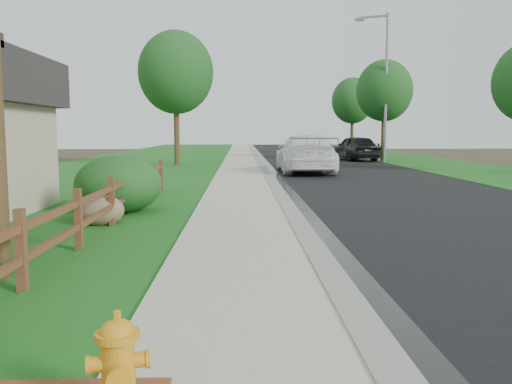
{
  "coord_description": "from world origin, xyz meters",
  "views": [
    {
      "loc": [
        -0.85,
        -3.93,
        2.06
      ],
      "look_at": [
        -0.58,
        5.49,
        1.0
      ],
      "focal_mm": 38.0,
      "sensor_mm": 36.0,
      "label": 1
    }
  ],
  "objects_px": {
    "ranch_fence": "(97,207)",
    "white_suv": "(305,154)",
    "fire_hydrant": "(118,367)",
    "streetlight": "(383,79)",
    "dark_car_mid": "(355,148)"
  },
  "relations": [
    {
      "from": "ranch_fence",
      "to": "white_suv",
      "type": "bearing_deg",
      "value": 70.04
    },
    {
      "from": "fire_hydrant",
      "to": "white_suv",
      "type": "xyz_separation_m",
      "value": [
        4.05,
        23.11,
        0.51
      ]
    },
    {
      "from": "ranch_fence",
      "to": "white_suv",
      "type": "height_order",
      "value": "white_suv"
    },
    {
      "from": "white_suv",
      "to": "streetlight",
      "type": "bearing_deg",
      "value": -124.49
    },
    {
      "from": "dark_car_mid",
      "to": "streetlight",
      "type": "bearing_deg",
      "value": 111.74
    },
    {
      "from": "ranch_fence",
      "to": "streetlight",
      "type": "xyz_separation_m",
      "value": [
        12.13,
        25.43,
        4.87
      ]
    },
    {
      "from": "dark_car_mid",
      "to": "white_suv",
      "type": "bearing_deg",
      "value": 56.57
    },
    {
      "from": "ranch_fence",
      "to": "dark_car_mid",
      "type": "height_order",
      "value": "dark_car_mid"
    },
    {
      "from": "white_suv",
      "to": "fire_hydrant",
      "type": "bearing_deg",
      "value": 79.92
    },
    {
      "from": "fire_hydrant",
      "to": "dark_car_mid",
      "type": "relative_size",
      "value": 0.14
    },
    {
      "from": "white_suv",
      "to": "ranch_fence",
      "type": "bearing_deg",
      "value": 69.89
    },
    {
      "from": "dark_car_mid",
      "to": "streetlight",
      "type": "relative_size",
      "value": 0.53
    },
    {
      "from": "white_suv",
      "to": "dark_car_mid",
      "type": "height_order",
      "value": "white_suv"
    },
    {
      "from": "fire_hydrant",
      "to": "dark_car_mid",
      "type": "height_order",
      "value": "dark_car_mid"
    },
    {
      "from": "white_suv",
      "to": "streetlight",
      "type": "relative_size",
      "value": 0.66
    }
  ]
}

